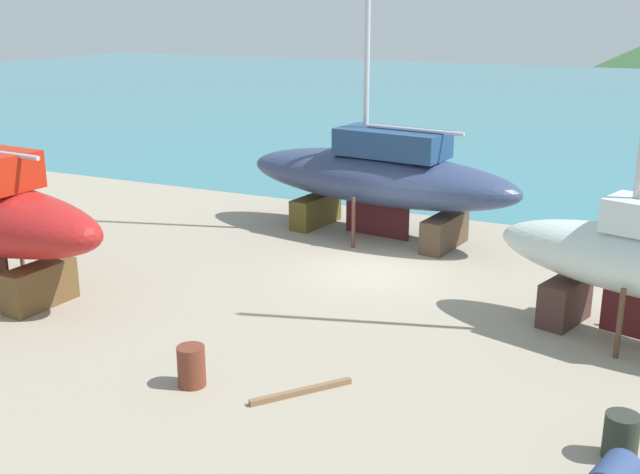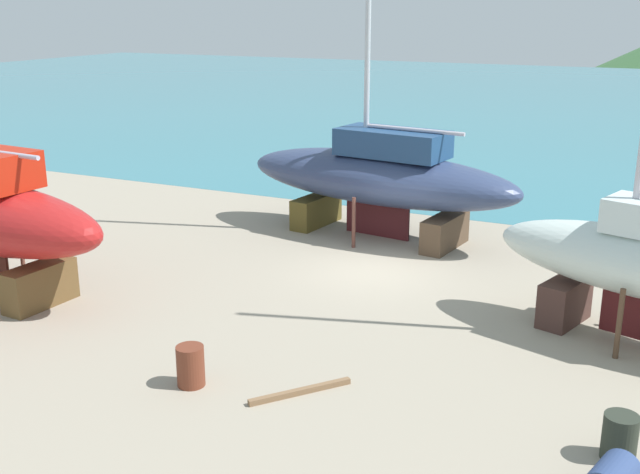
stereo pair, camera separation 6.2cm
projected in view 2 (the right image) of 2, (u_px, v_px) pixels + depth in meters
The scene contains 6 objects.
ground_plane at pixel (306, 325), 18.29m from camera, with size 43.24×43.24×0.00m, color gray.
sea_water at pixel (580, 102), 60.00m from camera, with size 150.14×74.76×0.01m, color teal.
sailboat_far_slipway at pixel (379, 176), 24.76m from camera, with size 9.88×4.04×16.39m.
barrel_tar_black at pixel (620, 437), 12.80m from camera, with size 0.58×0.58×0.80m, color #2B3127.
barrel_by_slipway at pixel (191, 366), 15.28m from camera, with size 0.56×0.56×0.84m, color brown.
timber_plank_near at pixel (300, 391), 15.02m from camera, with size 2.16×0.12×0.11m, color brown.
Camera 2 is at (7.52, -19.52, 7.29)m, focal length 43.26 mm.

